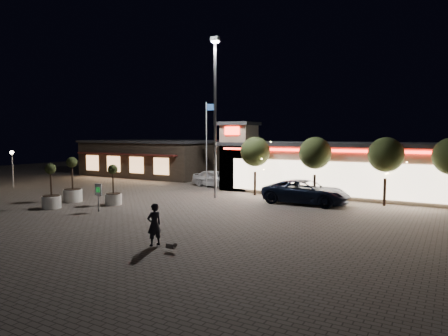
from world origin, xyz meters
The scene contains 17 objects.
ground centered at (0.00, 0.00, 0.00)m, with size 90.00×90.00×0.00m, color #62574F.
retail_building centered at (9.51, 15.82, 2.21)m, with size 20.40×8.40×6.10m.
restaurant_building centered at (-14.00, 19.97, 2.16)m, with size 16.40×11.00×4.30m.
floodlight_pole centered at (2.00, 8.00, 7.02)m, with size 0.60×0.40×12.38m.
flagpole centered at (-1.90, 13.00, 4.74)m, with size 0.95×0.10×8.00m.
lamp_post_west centered at (-18.00, 4.00, 2.46)m, with size 0.36×0.36×3.48m.
string_tree_a centered at (4.00, 11.00, 3.56)m, with size 2.42×2.42×4.79m.
string_tree_b centered at (9.00, 11.00, 3.56)m, with size 2.42×2.42×4.79m.
string_tree_c centered at (14.00, 11.00, 3.56)m, with size 2.42×2.42×4.79m.
pickup_truck centered at (8.97, 9.08, 0.86)m, with size 2.84×6.16×1.71m, color black.
white_sedan centered at (-1.57, 13.78, 0.81)m, with size 1.91×4.75×1.62m, color silver.
pedestrian centered at (6.63, -4.85, 0.95)m, with size 0.70×0.46×1.91m, color black.
dog centered at (7.92, -5.26, 0.27)m, with size 0.52×0.19×0.28m.
planter_left centered at (-6.28, 1.27, 1.03)m, with size 1.36×1.36×3.34m.
planter_mid centered at (-5.32, -1.24, 0.94)m, with size 1.24×1.24×3.04m.
planter_right centered at (-2.68, 1.80, 0.88)m, with size 1.16×1.16×2.86m.
valet_sign centered at (-1.63, -0.51, 1.27)m, with size 0.60×0.09×1.82m.
Camera 1 is at (18.10, -18.46, 4.94)m, focal length 32.00 mm.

